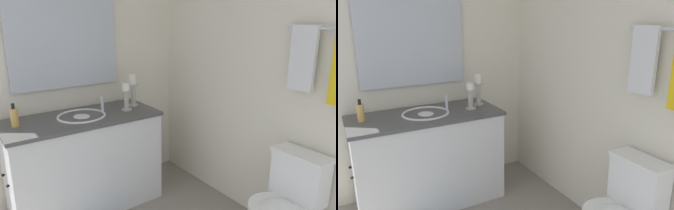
% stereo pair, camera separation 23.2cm
% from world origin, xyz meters
% --- Properties ---
extents(wall_back, '(2.43, 0.04, 2.45)m').
position_xyz_m(wall_back, '(0.00, 1.11, 1.23)').
color(wall_back, silver).
rests_on(wall_back, ground).
extents(wall_left, '(0.04, 2.23, 2.45)m').
position_xyz_m(wall_left, '(-1.21, 0.00, 1.23)').
color(wall_left, silver).
rests_on(wall_left, ground).
extents(vanity_cabinet, '(0.58, 1.27, 0.83)m').
position_xyz_m(vanity_cabinet, '(-0.89, -0.02, 0.42)').
color(vanity_cabinet, silver).
rests_on(vanity_cabinet, ground).
extents(sink_basin, '(0.40, 0.40, 0.24)m').
position_xyz_m(sink_basin, '(-0.89, -0.02, 0.80)').
color(sink_basin, white).
rests_on(sink_basin, vanity_cabinet).
extents(mirror, '(0.02, 0.93, 0.85)m').
position_xyz_m(mirror, '(-1.17, -0.02, 1.46)').
color(mirror, silver).
extents(candle_holder_tall, '(0.09, 0.09, 0.29)m').
position_xyz_m(candle_holder_tall, '(-0.92, 0.49, 0.99)').
color(candle_holder_tall, '#B7B2A5').
rests_on(candle_holder_tall, vanity_cabinet).
extents(candle_holder_short, '(0.09, 0.09, 0.24)m').
position_xyz_m(candle_holder_short, '(-0.83, 0.37, 0.96)').
color(candle_holder_short, '#B7B2A5').
rests_on(candle_holder_short, vanity_cabinet).
extents(soap_bottle, '(0.06, 0.06, 0.18)m').
position_xyz_m(soap_bottle, '(-0.94, -0.52, 0.91)').
color(soap_bottle, '#E5B259').
rests_on(soap_bottle, vanity_cabinet).
extents(toilet, '(0.39, 0.54, 0.75)m').
position_xyz_m(toilet, '(0.50, 0.83, 0.37)').
color(toilet, white).
rests_on(toilet, ground).
extents(towel_bar, '(0.57, 0.02, 0.02)m').
position_xyz_m(towel_bar, '(0.54, 1.05, 1.57)').
color(towel_bar, silver).
extents(towel_near_vanity, '(0.18, 0.03, 0.43)m').
position_xyz_m(towel_near_vanity, '(0.39, 1.04, 1.37)').
color(towel_near_vanity, white).
rests_on(towel_near_vanity, towel_bar).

